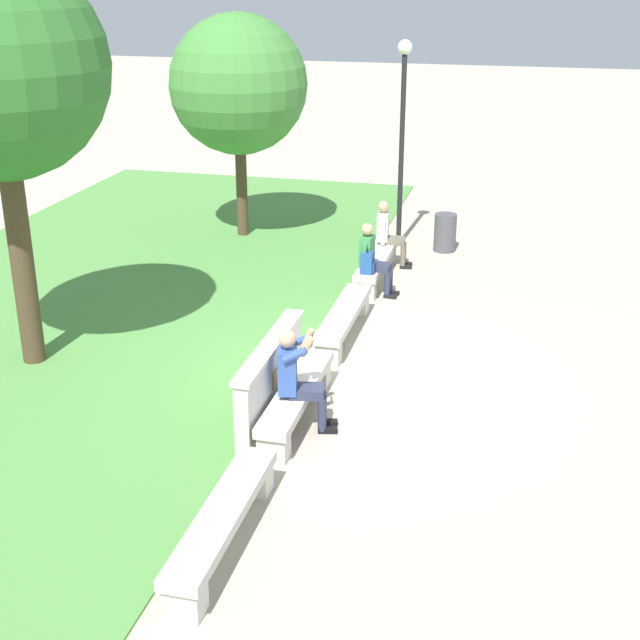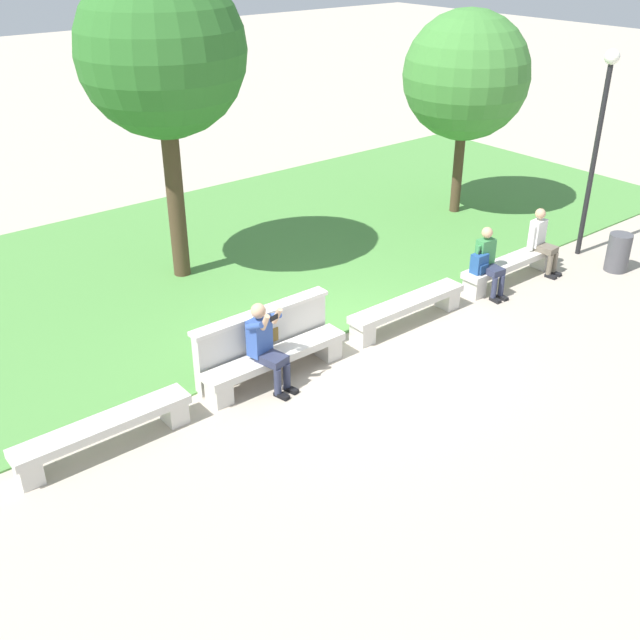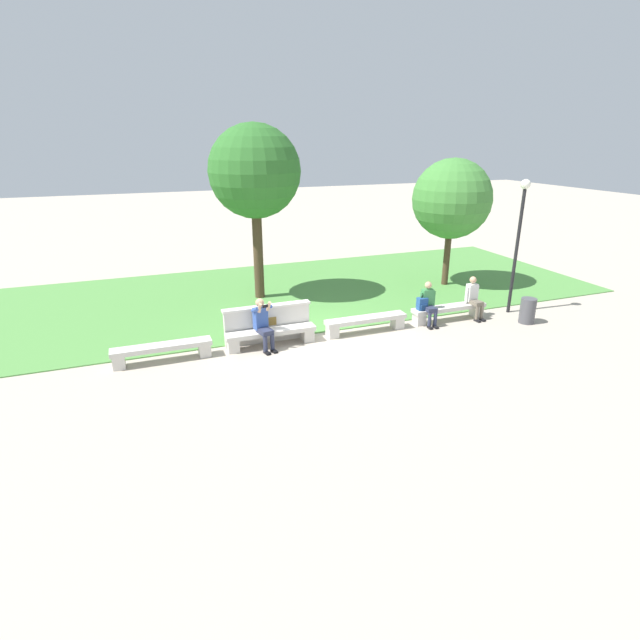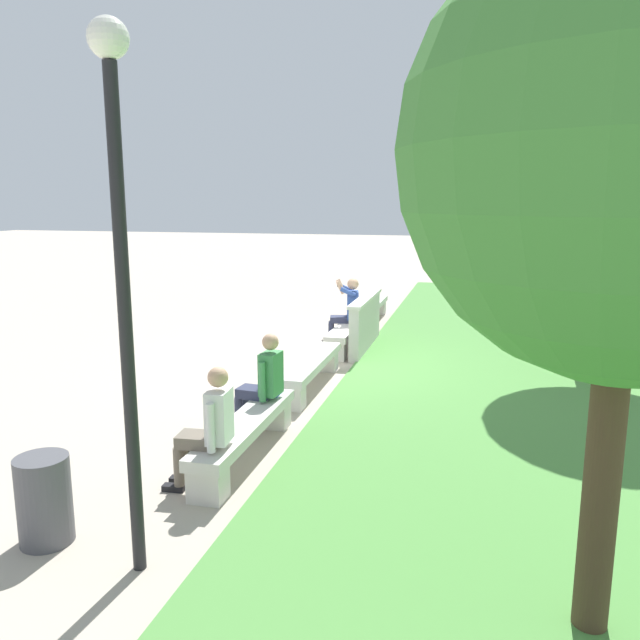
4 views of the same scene
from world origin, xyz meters
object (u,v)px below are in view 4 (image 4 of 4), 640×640
at_px(bench_mid, 311,368).
at_px(tree_left_background, 632,151).
at_px(tree_behind_wall, 603,115).
at_px(person_photographer, 347,308).
at_px(bench_main, 372,308).
at_px(lamp_post, 120,230).
at_px(trash_bin, 44,500).
at_px(bench_near, 348,332).
at_px(bench_far, 246,432).
at_px(person_distant, 263,381).
at_px(person_companion, 209,425).
at_px(backpack, 272,380).

bearing_deg(bench_mid, tree_left_background, 34.09).
bearing_deg(tree_behind_wall, person_photographer, -103.10).
distance_m(bench_main, lamp_post, 10.62).
bearing_deg(trash_bin, lamp_post, 80.96).
height_order(bench_near, bench_far, same).
bearing_deg(lamp_post, person_photographer, -179.80).
relative_size(bench_far, lamp_post, 0.59).
relative_size(tree_left_background, lamp_post, 1.12).
bearing_deg(bench_near, bench_mid, 0.00).
xyz_separation_m(bench_main, trash_bin, (10.22, -1.00, 0.07)).
bearing_deg(bench_far, tree_behind_wall, 138.67).
height_order(bench_far, trash_bin, trash_bin).
bearing_deg(bench_near, bench_main, 180.00).
bearing_deg(tree_behind_wall, bench_main, -130.07).
bearing_deg(bench_near, tree_left_background, 23.30).
distance_m(bench_main, trash_bin, 10.26).
xyz_separation_m(bench_far, person_distant, (-0.77, -0.07, 0.36)).
xyz_separation_m(person_photographer, lamp_post, (7.86, 0.03, 1.88)).
bearing_deg(tree_behind_wall, bench_near, -100.30).
bearing_deg(bench_mid, person_companion, -1.07).
distance_m(backpack, tree_left_background, 5.07).
bearing_deg(person_photographer, bench_main, 178.27).
distance_m(person_companion, lamp_post, 2.38).
bearing_deg(bench_main, person_photographer, -1.73).
bearing_deg(bench_mid, backpack, -0.56).
height_order(person_companion, tree_behind_wall, tree_behind_wall).
xyz_separation_m(bench_main, person_photographer, (2.50, -0.08, 0.43)).
bearing_deg(bench_near, bench_far, 0.00).
xyz_separation_m(backpack, tree_behind_wall, (-3.76, 4.16, 3.47)).
relative_size(bench_near, backpack, 5.54).
xyz_separation_m(bench_main, person_companion, (8.99, -0.07, 0.36)).
distance_m(bench_near, person_companion, 6.27).
bearing_deg(bench_far, person_photographer, -179.24).
relative_size(bench_main, bench_mid, 1.00).
height_order(bench_main, bench_mid, same).
bearing_deg(lamp_post, bench_mid, 179.44).
relative_size(bench_near, trash_bin, 3.16).
height_order(bench_main, bench_far, same).
bearing_deg(bench_near, backpack, -0.22).
height_order(bench_far, tree_left_background, tree_left_background).
relative_size(person_photographer, person_distant, 1.05).
bearing_deg(person_companion, backpack, 178.40).
bearing_deg(trash_bin, bench_main, 174.41).
bearing_deg(person_companion, tree_left_background, 69.22).
relative_size(bench_far, person_companion, 1.88).
distance_m(bench_near, person_distant, 4.71).
distance_m(person_distant, tree_behind_wall, 6.71).
bearing_deg(backpack, tree_behind_wall, 132.13).
distance_m(bench_main, bench_far, 8.19).
bearing_deg(person_photographer, bench_far, 0.76).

